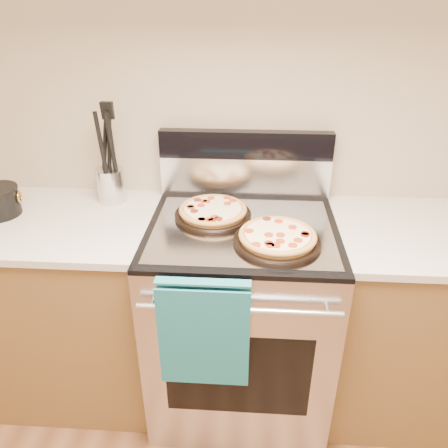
# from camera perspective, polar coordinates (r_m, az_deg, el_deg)

# --- Properties ---
(wall_back) EXTENTS (4.00, 0.00, 4.00)m
(wall_back) POSITION_cam_1_polar(r_m,az_deg,el_deg) (1.93, 3.02, 16.07)
(wall_back) COLOR tan
(wall_back) RESTS_ON ground
(range_body) EXTENTS (0.76, 0.68, 0.90)m
(range_body) POSITION_cam_1_polar(r_m,az_deg,el_deg) (2.02, 2.17, -12.15)
(range_body) COLOR #B7B7BC
(range_body) RESTS_ON ground
(oven_window) EXTENTS (0.56, 0.01, 0.40)m
(oven_window) POSITION_cam_1_polar(r_m,az_deg,el_deg) (1.77, 1.79, -19.16)
(oven_window) COLOR black
(oven_window) RESTS_ON range_body
(cooktop) EXTENTS (0.76, 0.68, 0.02)m
(cooktop) POSITION_cam_1_polar(r_m,az_deg,el_deg) (1.75, 2.44, -0.61)
(cooktop) COLOR black
(cooktop) RESTS_ON range_body
(backsplash_lower) EXTENTS (0.76, 0.06, 0.18)m
(backsplash_lower) POSITION_cam_1_polar(r_m,az_deg,el_deg) (1.99, 2.75, 6.22)
(backsplash_lower) COLOR silver
(backsplash_lower) RESTS_ON cooktop
(backsplash_upper) EXTENTS (0.76, 0.06, 0.12)m
(backsplash_upper) POSITION_cam_1_polar(r_m,az_deg,el_deg) (1.94, 2.85, 10.33)
(backsplash_upper) COLOR black
(backsplash_upper) RESTS_ON backsplash_lower
(oven_handle) EXTENTS (0.70, 0.03, 0.03)m
(oven_handle) POSITION_cam_1_polar(r_m,az_deg,el_deg) (1.50, 1.93, -11.21)
(oven_handle) COLOR silver
(oven_handle) RESTS_ON range_body
(dish_towel) EXTENTS (0.32, 0.05, 0.42)m
(dish_towel) POSITION_cam_1_polar(r_m,az_deg,el_deg) (1.57, -2.62, -13.83)
(dish_towel) COLOR #1A8376
(dish_towel) RESTS_ON oven_handle
(foil_sheet) EXTENTS (0.70, 0.55, 0.01)m
(foil_sheet) POSITION_cam_1_polar(r_m,az_deg,el_deg) (1.72, 2.42, -0.71)
(foil_sheet) COLOR gray
(foil_sheet) RESTS_ON cooktop
(cabinet_left) EXTENTS (1.00, 0.62, 0.88)m
(cabinet_left) POSITION_cam_1_polar(r_m,az_deg,el_deg) (2.24, -21.35, -10.08)
(cabinet_left) COLOR brown
(cabinet_left) RESTS_ON ground
(countertop_left) EXTENTS (1.02, 0.64, 0.03)m
(countertop_left) POSITION_cam_1_polar(r_m,az_deg,el_deg) (2.00, -23.58, 0.28)
(countertop_left) COLOR beige
(countertop_left) RESTS_ON cabinet_left
(cabinet_right) EXTENTS (1.00, 0.62, 0.88)m
(cabinet_right) POSITION_cam_1_polar(r_m,az_deg,el_deg) (2.21, 26.10, -11.62)
(cabinet_right) COLOR brown
(cabinet_right) RESTS_ON ground
(pepperoni_pizza_back) EXTENTS (0.36, 0.36, 0.04)m
(pepperoni_pizza_back) POSITION_cam_1_polar(r_m,az_deg,el_deg) (1.80, -1.45, 1.62)
(pepperoni_pizza_back) COLOR #BB8239
(pepperoni_pizza_back) RESTS_ON foil_sheet
(pepperoni_pizza_front) EXTENTS (0.34, 0.34, 0.04)m
(pepperoni_pizza_front) POSITION_cam_1_polar(r_m,az_deg,el_deg) (1.62, 6.99, -1.79)
(pepperoni_pizza_front) COLOR #BB8239
(pepperoni_pizza_front) RESTS_ON foil_sheet
(utensil_crock) EXTENTS (0.16, 0.16, 0.15)m
(utensil_crock) POSITION_cam_1_polar(r_m,az_deg,el_deg) (2.02, -14.53, 4.95)
(utensil_crock) COLOR silver
(utensil_crock) RESTS_ON countertop_left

